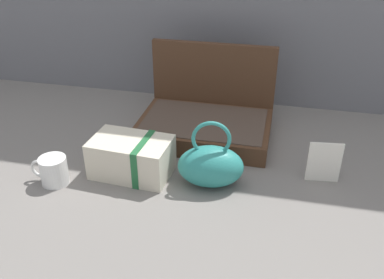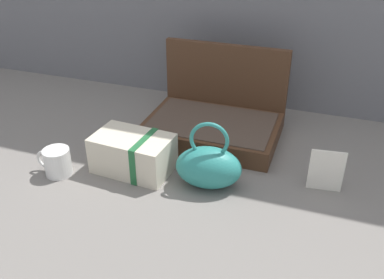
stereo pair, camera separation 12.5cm
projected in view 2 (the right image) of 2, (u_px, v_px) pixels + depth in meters
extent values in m
plane|color=slate|center=(197.00, 172.00, 1.33)|extent=(6.00, 6.00, 0.00)
cube|color=#4C301E|center=(212.00, 130.00, 1.49)|extent=(0.46, 0.30, 0.07)
cube|color=#4C3D33|center=(212.00, 122.00, 1.48)|extent=(0.42, 0.27, 0.00)
cube|color=#4C301E|center=(225.00, 83.00, 1.57)|extent=(0.46, 0.02, 0.29)
ellipsoid|color=teal|center=(209.00, 168.00, 1.23)|extent=(0.21, 0.15, 0.13)
torus|color=teal|center=(209.00, 140.00, 1.19)|extent=(0.11, 0.03, 0.11)
cube|color=beige|center=(133.00, 153.00, 1.31)|extent=(0.25, 0.16, 0.12)
cube|color=#236638|center=(145.00, 156.00, 1.30)|extent=(0.03, 0.15, 0.12)
cylinder|color=white|center=(58.00, 162.00, 1.30)|extent=(0.08, 0.08, 0.08)
torus|color=white|center=(45.00, 159.00, 1.31)|extent=(0.06, 0.01, 0.06)
cube|color=white|center=(326.00, 171.00, 1.21)|extent=(0.10, 0.02, 0.13)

